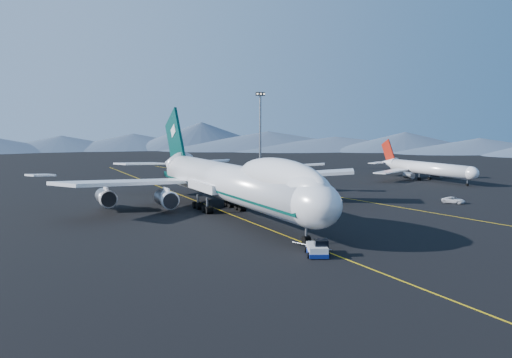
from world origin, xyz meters
name	(u,v)px	position (x,y,z in m)	size (l,w,h in m)	color
ground	(230,214)	(0.00, 0.00, 0.00)	(500.00, 500.00, 0.00)	black
taxiway_line_main	(230,214)	(0.00, 0.00, 0.01)	(0.25, 220.00, 0.01)	#C9A10B
taxiway_line_side	(342,197)	(30.00, 10.00, 0.01)	(0.25, 200.00, 0.01)	#C9A10B
boeing_747	(230,181)	(0.00, 0.03, 5.81)	(59.62, 72.43, 19.37)	silver
pushback_tug	(317,250)	(-2.09, -32.72, 0.64)	(4.03, 5.20, 2.02)	silver
second_jet	(425,168)	(70.55, 29.92, 3.28)	(33.76, 38.14, 10.85)	silver
service_van	(453,200)	(45.45, -6.50, 0.62)	(2.05, 4.45, 1.24)	silver
floodlight_mast	(260,131)	(43.68, 79.19, 12.99)	(3.17, 2.38, 25.64)	black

